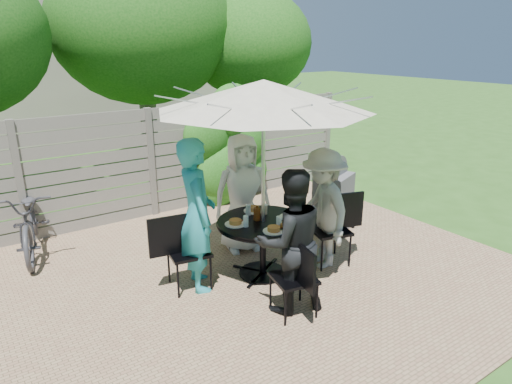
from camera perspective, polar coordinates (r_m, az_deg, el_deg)
backyard_envelope at (r=14.66m, az=-24.46°, el=15.78°), size 60.00×60.00×5.00m
patio_table at (r=5.77m, az=0.87°, el=-5.72°), size 1.40×1.40×0.75m
umbrella at (r=5.30m, az=0.96°, el=11.95°), size 3.11×3.11×2.46m
chair_back at (r=6.71m, az=-2.02°, el=-4.58°), size 0.55×0.66×0.87m
person_back at (r=6.38m, az=-1.73°, el=-0.20°), size 0.94×0.73×1.69m
chair_left at (r=5.63m, az=-8.50°, el=-9.16°), size 0.73×0.54×0.97m
person_left at (r=5.39m, az=-7.40°, el=-2.93°), size 0.61×0.77×1.86m
chair_front at (r=5.09m, az=4.77°, el=-12.46°), size 0.52×0.69×0.91m
person_front at (r=4.94m, az=4.28°, el=-6.26°), size 0.93×0.81×1.64m
chair_right at (r=6.24m, az=9.26°, el=-6.33°), size 0.75×0.59×0.98m
person_right at (r=5.98m, az=8.35°, el=-2.12°), size 0.84×1.16×1.60m
plate_back at (r=5.98m, az=-0.33°, el=-2.19°), size 0.26×0.26×0.06m
plate_left at (r=5.56m, az=-2.60°, el=-3.86°), size 0.26×0.26×0.06m
plate_front at (r=5.36m, az=2.24°, el=-4.74°), size 0.26×0.26×0.06m
plate_right at (r=5.80m, az=4.22°, el=-2.94°), size 0.26×0.26×0.06m
plate_extra at (r=5.47m, az=3.76°, el=-4.25°), size 0.24×0.24×0.06m
glass_back at (r=5.85m, az=-0.97°, el=-2.22°), size 0.07×0.07×0.14m
glass_left at (r=5.48m, az=-1.28°, el=-3.68°), size 0.07×0.07×0.14m
glass_front at (r=5.46m, az=2.88°, el=-3.76°), size 0.07×0.07×0.14m
syrup_jug at (r=5.67m, az=0.14°, el=-2.78°), size 0.09×0.09×0.16m
coffee_cup at (r=5.88m, az=1.05°, el=-2.20°), size 0.08×0.08×0.12m
bicycle at (r=7.14m, az=-26.27°, el=-3.16°), size 1.05×1.95×0.97m
bbq_grill at (r=7.21m, az=9.63°, el=-0.63°), size 0.74×0.66×1.23m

